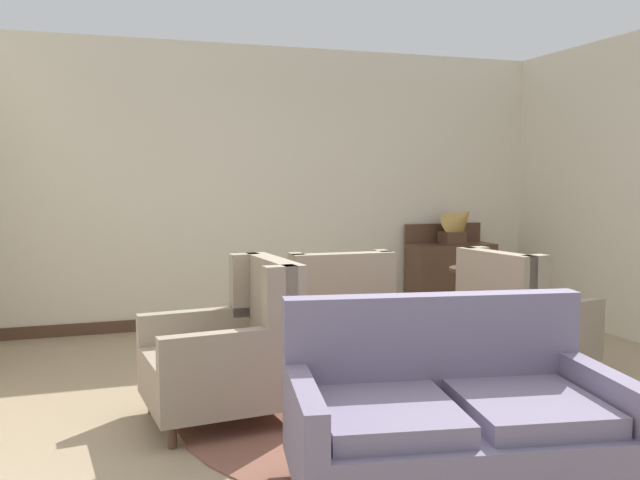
% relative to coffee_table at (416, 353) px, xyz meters
% --- Properties ---
extents(ground, '(9.11, 9.11, 0.00)m').
position_rel_coffee_table_xyz_m(ground, '(-0.23, -0.35, -0.36)').
color(ground, '#9E896B').
extents(wall_back, '(6.23, 0.08, 2.93)m').
position_rel_coffee_table_xyz_m(wall_back, '(-0.23, 2.91, 1.10)').
color(wall_back, beige).
rests_on(wall_back, ground).
extents(baseboard_back, '(6.07, 0.03, 0.12)m').
position_rel_coffee_table_xyz_m(baseboard_back, '(-0.23, 2.85, -0.30)').
color(baseboard_back, '#4C3323').
rests_on(baseboard_back, ground).
extents(area_rug, '(2.80, 2.80, 0.01)m').
position_rel_coffee_table_xyz_m(area_rug, '(-0.23, -0.05, -0.36)').
color(area_rug, brown).
rests_on(area_rug, ground).
extents(coffee_table, '(0.82, 0.82, 0.45)m').
position_rel_coffee_table_xyz_m(coffee_table, '(0.00, 0.00, 0.00)').
color(coffee_table, '#4C3323').
rests_on(coffee_table, ground).
extents(porcelain_vase, '(0.17, 0.17, 0.31)m').
position_rel_coffee_table_xyz_m(porcelain_vase, '(-0.00, 0.04, 0.22)').
color(porcelain_vase, beige).
rests_on(porcelain_vase, coffee_table).
extents(settee, '(1.72, 1.13, 0.95)m').
position_rel_coffee_table_xyz_m(settee, '(-0.42, -1.26, 0.03)').
color(settee, slate).
rests_on(settee, ground).
extents(armchair_near_sideboard, '(1.00, 0.88, 1.00)m').
position_rel_coffee_table_xyz_m(armchair_near_sideboard, '(1.08, 0.34, 0.06)').
color(armchair_near_sideboard, gray).
rests_on(armchair_near_sideboard, ground).
extents(armchair_far_left, '(0.98, 0.89, 1.04)m').
position_rel_coffee_table_xyz_m(armchair_far_left, '(-1.27, 0.11, 0.07)').
color(armchair_far_left, gray).
rests_on(armchair_far_left, ground).
extents(armchair_foreground_right, '(0.86, 0.84, 0.96)m').
position_rel_coffee_table_xyz_m(armchair_foreground_right, '(-0.20, 1.12, 0.05)').
color(armchair_foreground_right, gray).
rests_on(armchair_foreground_right, ground).
extents(side_table, '(0.48, 0.48, 0.74)m').
position_rel_coffee_table_xyz_m(side_table, '(1.20, 1.23, 0.08)').
color(side_table, '#4C3323').
rests_on(side_table, ground).
extents(sideboard, '(0.96, 0.42, 1.03)m').
position_rel_coffee_table_xyz_m(sideboard, '(1.71, 2.61, 0.11)').
color(sideboard, '#4C3323').
rests_on(sideboard, ground).
extents(gramophone, '(0.47, 0.53, 0.51)m').
position_rel_coffee_table_xyz_m(gramophone, '(1.76, 2.52, 0.70)').
color(gramophone, '#4C3323').
rests_on(gramophone, sideboard).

